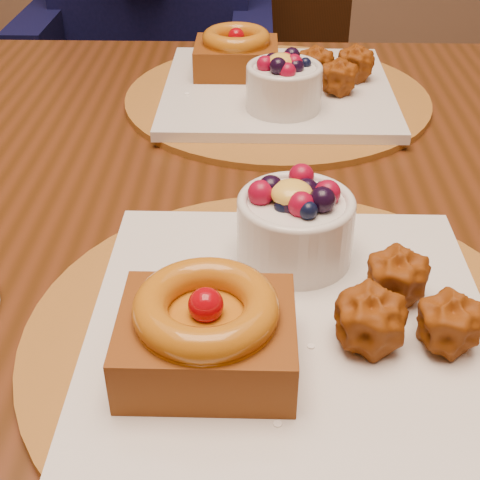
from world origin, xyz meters
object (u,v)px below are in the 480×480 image
dining_table (279,251)px  chair_far (258,118)px  place_setting_near (287,308)px  place_setting_far (276,84)px

dining_table → chair_far: (-0.02, 0.79, -0.20)m
dining_table → chair_far: chair_far is taller
dining_table → chair_far: 0.82m
dining_table → place_setting_near: place_setting_near is taller
dining_table → place_setting_far: size_ratio=4.21×
place_setting_near → place_setting_far: bearing=90.0°
place_setting_near → chair_far: size_ratio=0.44×
dining_table → chair_far: bearing=91.5°
place_setting_near → place_setting_far: size_ratio=1.00×
place_setting_far → dining_table: bearing=-89.3°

